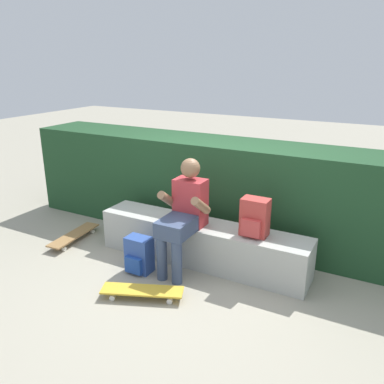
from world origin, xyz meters
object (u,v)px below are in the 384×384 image
at_px(skateboard_beside_bench, 74,235).
at_px(backpack_on_ground, 139,255).
at_px(bench_main, 201,243).
at_px(backpack_on_bench, 255,218).
at_px(skateboard_near_person, 142,291).
at_px(person_skater, 184,212).

xyz_separation_m(skateboard_beside_bench, backpack_on_ground, (1.18, -0.23, 0.12)).
height_order(bench_main, backpack_on_bench, backpack_on_bench).
height_order(bench_main, skateboard_near_person, bench_main).
relative_size(skateboard_beside_bench, backpack_on_ground, 2.04).
distance_m(skateboard_near_person, backpack_on_ground, 0.53).
relative_size(bench_main, skateboard_near_person, 3.01).
bearing_deg(person_skater, backpack_on_bench, 15.93).
bearing_deg(skateboard_beside_bench, backpack_on_bench, 6.71).
height_order(bench_main, person_skater, person_skater).
xyz_separation_m(person_skater, backpack_on_ground, (-0.40, -0.30, -0.47)).
distance_m(skateboard_beside_bench, backpack_on_bench, 2.39).
bearing_deg(backpack_on_bench, skateboard_beside_bench, -173.29).
height_order(person_skater, backpack_on_bench, person_skater).
relative_size(bench_main, backpack_on_ground, 6.13).
distance_m(bench_main, person_skater, 0.49).
height_order(skateboard_beside_bench, backpack_on_ground, backpack_on_ground).
bearing_deg(backpack_on_ground, bench_main, 45.54).
distance_m(person_skater, skateboard_beside_bench, 1.69).
relative_size(bench_main, person_skater, 2.00).
relative_size(person_skater, skateboard_near_person, 1.50).
relative_size(person_skater, backpack_on_bench, 3.06).
xyz_separation_m(bench_main, person_skater, (-0.10, -0.21, 0.43)).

